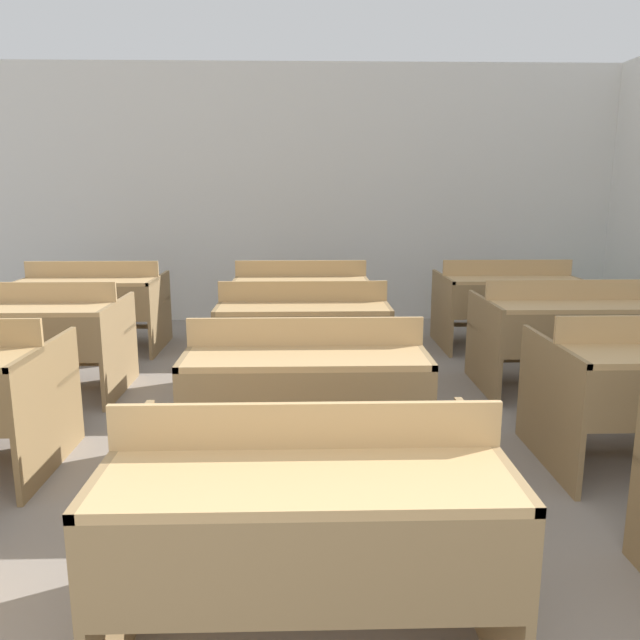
% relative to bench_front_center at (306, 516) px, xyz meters
% --- Properties ---
extents(wall_back, '(6.92, 0.06, 2.72)m').
position_rel_bench_front_center_xyz_m(wall_back, '(-0.05, 5.11, 0.92)').
color(wall_back, silver).
rests_on(wall_back, ground_plane).
extents(bench_front_center, '(1.17, 0.83, 0.80)m').
position_rel_bench_front_center_xyz_m(bench_front_center, '(0.00, 0.00, 0.00)').
color(bench_front_center, '#94764C').
rests_on(bench_front_center, ground_plane).
extents(bench_second_center, '(1.17, 0.83, 0.80)m').
position_rel_bench_front_center_xyz_m(bench_second_center, '(0.00, 1.25, 0.00)').
color(bench_second_center, '#97784E').
rests_on(bench_second_center, ground_plane).
extents(bench_third_left, '(1.17, 0.83, 0.80)m').
position_rel_bench_front_center_xyz_m(bench_third_left, '(-1.87, 2.51, 0.00)').
color(bench_third_left, '#9A7B51').
rests_on(bench_third_left, ground_plane).
extents(bench_third_center, '(1.17, 0.83, 0.80)m').
position_rel_bench_front_center_xyz_m(bench_third_center, '(-0.01, 2.51, 0.00)').
color(bench_third_center, olive).
rests_on(bench_third_center, ground_plane).
extents(bench_third_right, '(1.17, 0.83, 0.80)m').
position_rel_bench_front_center_xyz_m(bench_third_right, '(1.86, 2.52, 0.00)').
color(bench_third_right, '#9A7B51').
rests_on(bench_third_right, ground_plane).
extents(bench_back_left, '(1.17, 0.83, 0.80)m').
position_rel_bench_front_center_xyz_m(bench_back_left, '(-1.87, 3.78, 0.00)').
color(bench_back_left, '#98794F').
rests_on(bench_back_left, ground_plane).
extents(bench_back_center, '(1.17, 0.83, 0.80)m').
position_rel_bench_front_center_xyz_m(bench_back_center, '(-0.02, 3.79, 0.00)').
color(bench_back_center, '#95774D').
rests_on(bench_back_center, ground_plane).
extents(bench_back_right, '(1.17, 0.83, 0.80)m').
position_rel_bench_front_center_xyz_m(bench_back_right, '(1.84, 3.79, 0.00)').
color(bench_back_right, '#98794F').
rests_on(bench_back_right, ground_plane).
extents(wastepaper_bin, '(0.31, 0.31, 0.32)m').
position_rel_bench_front_center_xyz_m(wastepaper_bin, '(2.97, 4.63, -0.28)').
color(wastepaper_bin, '#1E6B33').
rests_on(wastepaper_bin, ground_plane).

